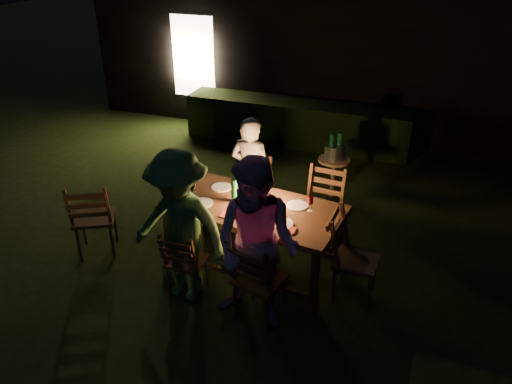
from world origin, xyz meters
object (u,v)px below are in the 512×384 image
(person_opp_right, at_px, (257,246))
(bottle_bucket_a, at_px, (331,149))
(chair_far_left, at_px, (250,207))
(bottle_bucket_b, at_px, (339,148))
(chair_far_right, at_px, (319,224))
(person_house_side, at_px, (251,174))
(chair_near_right, at_px, (259,292))
(bottle_table, at_px, (234,190))
(person_opp_left, at_px, (180,228))
(chair_end, at_px, (353,272))
(ice_bucket, at_px, (335,152))
(chair_spare, at_px, (96,230))
(lantern, at_px, (259,193))
(dining_table, at_px, (254,212))
(chair_near_left, at_px, (187,272))
(side_table, at_px, (334,163))

(person_opp_right, height_order, bottle_bucket_a, person_opp_right)
(chair_far_left, bearing_deg, bottle_bucket_b, -124.44)
(chair_far_right, height_order, person_house_side, person_house_side)
(chair_near_right, height_order, bottle_table, bottle_table)
(person_opp_left, bearing_deg, bottle_bucket_b, 75.48)
(chair_near_right, relative_size, person_house_side, 0.67)
(chair_near_right, xyz_separation_m, person_opp_right, (-0.00, -0.05, 0.60))
(chair_end, relative_size, ice_bucket, 3.58)
(chair_spare, height_order, ice_bucket, chair_spare)
(chair_far_right, relative_size, lantern, 3.06)
(chair_spare, bearing_deg, person_opp_left, -42.58)
(person_house_side, bearing_deg, dining_table, 118.76)
(chair_far_right, bearing_deg, bottle_bucket_b, -82.65)
(chair_far_right, relative_size, person_opp_right, 0.58)
(chair_far_right, bearing_deg, chair_near_right, 84.12)
(person_house_side, xyz_separation_m, person_opp_left, (-0.19, -1.63, 0.09))
(dining_table, distance_m, chair_near_left, 1.02)
(chair_far_left, distance_m, ice_bucket, 1.58)
(dining_table, height_order, chair_far_right, chair_far_right)
(chair_near_right, xyz_separation_m, lantern, (-0.30, 0.86, 0.68))
(dining_table, height_order, ice_bucket, ice_bucket)
(chair_spare, distance_m, bottle_bucket_b, 3.57)
(chair_far_right, relative_size, ice_bucket, 3.57)
(chair_near_left, bearing_deg, bottle_bucket_a, 68.81)
(dining_table, bearing_deg, ice_bucket, 82.58)
(chair_far_right, height_order, chair_spare, chair_spare)
(chair_end, bearing_deg, chair_near_left, -69.64)
(person_opp_right, xyz_separation_m, bottle_bucket_b, (0.22, 2.96, -0.13))
(ice_bucket, bearing_deg, bottle_table, -110.74)
(dining_table, bearing_deg, person_opp_left, -118.76)
(bottle_table, bearing_deg, person_opp_right, -56.27)
(chair_near_left, height_order, side_table, chair_near_left)
(dining_table, height_order, person_house_side, person_house_side)
(dining_table, distance_m, chair_far_right, 1.04)
(lantern, xyz_separation_m, bottle_bucket_b, (0.51, 2.05, -0.21))
(dining_table, height_order, chair_spare, chair_spare)
(side_table, bearing_deg, dining_table, -104.17)
(chair_near_right, relative_size, lantern, 3.02)
(dining_table, bearing_deg, chair_near_left, -120.22)
(lantern, distance_m, bottle_bucket_b, 2.13)
(chair_near_left, relative_size, person_opp_right, 0.48)
(chair_far_left, xyz_separation_m, chair_far_right, (0.99, -0.12, 0.01))
(chair_far_left, relative_size, person_opp_left, 0.59)
(chair_near_left, xyz_separation_m, chair_near_right, (0.89, -0.11, 0.05))
(person_house_side, height_order, person_opp_right, person_opp_right)
(chair_near_right, bearing_deg, dining_table, 125.10)
(dining_table, xyz_separation_m, side_table, (0.52, 2.06, -0.20))
(person_house_side, relative_size, ice_bucket, 5.26)
(chair_far_right, distance_m, bottle_bucket_a, 1.41)
(dining_table, xyz_separation_m, bottle_table, (-0.25, 0.03, 0.22))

